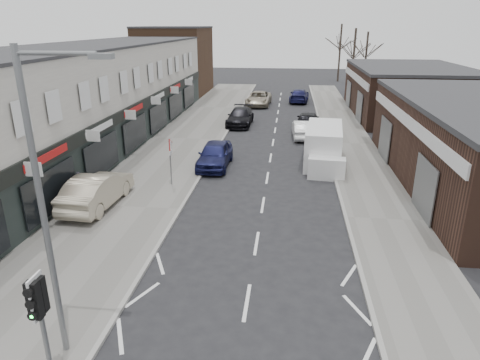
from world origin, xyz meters
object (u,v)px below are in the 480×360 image
(white_van, at_px, (324,147))
(sedan_on_pavement, at_px, (97,190))
(traffic_light, at_px, (39,307))
(street_lamp, at_px, (47,197))
(parked_car_right_a, at_px, (303,129))
(warning_sign, at_px, (170,148))
(parked_car_left_c, at_px, (259,99))
(parked_car_right_b, at_px, (308,121))
(pedestrian, at_px, (80,186))
(parked_car_right_c, at_px, (299,96))
(parked_car_left_a, at_px, (215,155))
(parked_car_left_b, at_px, (240,117))

(white_van, xyz_separation_m, sedan_on_pavement, (-11.38, -8.37, -0.20))
(traffic_light, distance_m, street_lamp, 2.52)
(white_van, height_order, parked_car_right_a, white_van)
(sedan_on_pavement, bearing_deg, white_van, -140.98)
(warning_sign, relative_size, parked_car_left_c, 0.50)
(street_lamp, relative_size, parked_car_right_b, 1.73)
(warning_sign, distance_m, pedestrian, 5.01)
(warning_sign, height_order, parked_car_right_c, warning_sign)
(pedestrian, height_order, parked_car_left_a, pedestrian)
(pedestrian, bearing_deg, parked_car_left_a, -148.95)
(street_lamp, distance_m, parked_car_right_c, 41.83)
(pedestrian, xyz_separation_m, parked_car_left_b, (5.96, 18.36, -0.13))
(traffic_light, height_order, parked_car_left_a, traffic_light)
(parked_car_left_b, bearing_deg, street_lamp, -91.65)
(white_van, relative_size, parked_car_left_b, 1.23)
(warning_sign, relative_size, parked_car_right_b, 0.58)
(white_van, distance_m, parked_car_right_a, 6.72)
(white_van, height_order, pedestrian, white_van)
(parked_car_left_c, relative_size, parked_car_right_b, 1.17)
(parked_car_left_c, bearing_deg, parked_car_right_c, 34.45)
(traffic_light, height_order, parked_car_right_c, traffic_light)
(traffic_light, xyz_separation_m, sedan_on_pavement, (-3.58, 10.74, -1.48))
(street_lamp, relative_size, parked_car_right_c, 1.58)
(street_lamp, relative_size, parked_car_left_c, 1.48)
(warning_sign, height_order, parked_car_right_a, warning_sign)
(street_lamp, xyz_separation_m, sedan_on_pavement, (-3.46, 9.53, -3.68))
(parked_car_right_a, bearing_deg, white_van, 97.34)
(warning_sign, height_order, parked_car_right_b, warning_sign)
(street_lamp, xyz_separation_m, parked_car_right_b, (7.25, 27.25, -3.83))
(warning_sign, distance_m, parked_car_right_c, 29.28)
(traffic_light, distance_m, sedan_on_pavement, 11.42)
(pedestrian, height_order, parked_car_right_c, pedestrian)
(sedan_on_pavement, bearing_deg, parked_car_right_c, -105.18)
(traffic_light, distance_m, parked_car_right_c, 42.86)
(street_lamp, bearing_deg, parked_car_left_c, 86.63)
(parked_car_right_a, bearing_deg, parked_car_left_b, -38.52)
(white_van, bearing_deg, parked_car_right_a, 105.19)
(parked_car_left_a, xyz_separation_m, parked_car_right_b, (6.12, 10.72, -0.00))
(parked_car_left_b, xyz_separation_m, parked_car_left_c, (0.90, 9.91, 0.01))
(street_lamp, bearing_deg, traffic_light, -84.12)
(parked_car_left_c, height_order, parked_car_right_c, parked_car_left_c)
(white_van, bearing_deg, street_lamp, -108.65)
(sedan_on_pavement, relative_size, parked_car_left_a, 1.07)
(white_van, relative_size, pedestrian, 4.17)
(sedan_on_pavement, xyz_separation_m, parked_car_right_c, (10.18, 31.58, -0.21))
(parked_car_right_a, distance_m, parked_car_right_c, 16.61)
(street_lamp, xyz_separation_m, parked_car_left_c, (2.26, 38.33, -3.87))
(white_van, distance_m, parked_car_right_c, 23.24)
(sedan_on_pavement, relative_size, parked_car_left_b, 0.97)
(pedestrian, height_order, parked_car_right_b, pedestrian)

